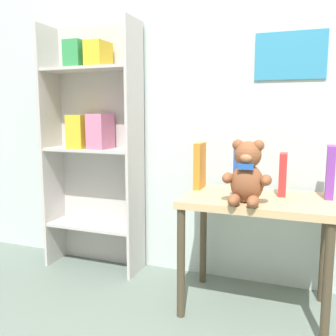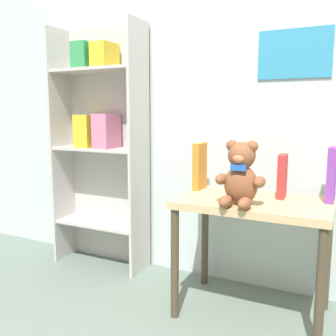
# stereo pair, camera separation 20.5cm
# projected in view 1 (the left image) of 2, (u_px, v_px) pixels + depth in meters

# --- Properties ---
(wall_back) EXTENTS (4.80, 0.07, 2.50)m
(wall_back) POSITION_uv_depth(u_px,v_px,m) (230.00, 69.00, 2.15)
(wall_back) COLOR silver
(wall_back) RESTS_ON ground_plane
(bookshelf_side) EXTENTS (0.62, 0.23, 1.54)m
(bookshelf_side) POSITION_uv_depth(u_px,v_px,m) (94.00, 136.00, 2.37)
(bookshelf_side) COLOR #BCB7B2
(bookshelf_side) RESTS_ON ground_plane
(display_table) EXTENTS (0.72, 0.47, 0.59)m
(display_table) POSITION_uv_depth(u_px,v_px,m) (257.00, 214.00, 1.86)
(display_table) COLOR tan
(display_table) RESTS_ON ground_plane
(teddy_bear) EXTENTS (0.22, 0.20, 0.29)m
(teddy_bear) POSITION_uv_depth(u_px,v_px,m) (247.00, 175.00, 1.71)
(teddy_bear) COLOR brown
(teddy_bear) RESTS_ON display_table
(book_standing_orange) EXTENTS (0.04, 0.13, 0.25)m
(book_standing_orange) POSITION_uv_depth(u_px,v_px,m) (200.00, 166.00, 2.05)
(book_standing_orange) COLOR orange
(book_standing_orange) RESTS_ON display_table
(book_standing_blue) EXTENTS (0.04, 0.15, 0.25)m
(book_standing_blue) POSITION_uv_depth(u_px,v_px,m) (239.00, 169.00, 1.95)
(book_standing_blue) COLOR #2D51B7
(book_standing_blue) RESTS_ON display_table
(book_standing_red) EXTENTS (0.04, 0.12, 0.21)m
(book_standing_red) POSITION_uv_depth(u_px,v_px,m) (283.00, 174.00, 1.88)
(book_standing_red) COLOR red
(book_standing_red) RESTS_ON display_table
(book_standing_purple) EXTENTS (0.04, 0.13, 0.26)m
(book_standing_purple) POSITION_uv_depth(u_px,v_px,m) (330.00, 172.00, 1.82)
(book_standing_purple) COLOR purple
(book_standing_purple) RESTS_ON display_table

